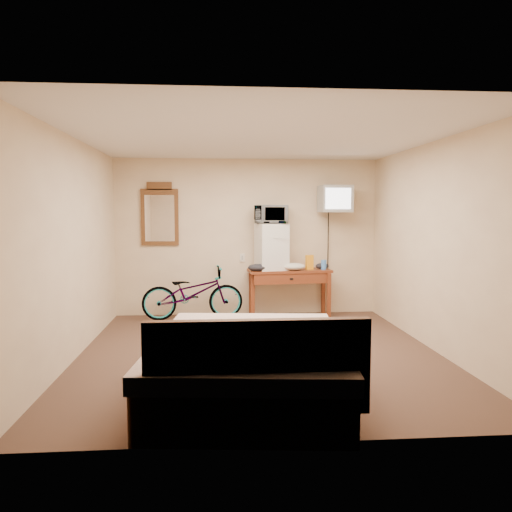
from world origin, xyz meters
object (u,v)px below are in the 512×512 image
object	(u,v)px
crt_television	(335,199)
wall_mirror	(160,215)
mini_fridge	(272,247)
bicycle	(193,293)
desk	(290,278)
bed	(249,365)
microwave	(272,214)
blue_cup	(324,265)

from	to	relation	value
crt_television	wall_mirror	bearing A→B (deg)	174.79
mini_fridge	bicycle	size ratio (longest dim) A/B	0.47
desk	bed	size ratio (longest dim) A/B	0.56
crt_television	desk	bearing A→B (deg)	-178.41
wall_mirror	bicycle	size ratio (longest dim) A/B	0.64
mini_fridge	desk	bearing A→B (deg)	-6.90
crt_television	wall_mirror	size ratio (longest dim) A/B	0.59
mini_fridge	wall_mirror	world-z (taller)	wall_mirror
wall_mirror	bicycle	xyz separation A→B (m)	(0.52, -0.32, -1.20)
desk	microwave	world-z (taller)	microwave
bicycle	mini_fridge	bearing A→B (deg)	-92.20
microwave	wall_mirror	xyz separation A→B (m)	(-1.75, 0.24, -0.01)
desk	mini_fridge	bearing A→B (deg)	173.10
microwave	blue_cup	world-z (taller)	microwave
desk	bicycle	size ratio (longest dim) A/B	0.86
crt_television	bicycle	xyz separation A→B (m)	(-2.24, -0.07, -1.45)
blue_cup	crt_television	bearing A→B (deg)	11.06
microwave	bed	xyz separation A→B (m)	(-0.58, -3.40, -1.33)
crt_television	bed	distance (m)	4.06
mini_fridge	bicycle	bearing A→B (deg)	-175.99
crt_television	mini_fridge	bearing A→B (deg)	179.17
blue_cup	bed	bearing A→B (deg)	-112.70
desk	bed	world-z (taller)	bed
desk	crt_television	bearing A→B (deg)	1.59
blue_cup	bed	world-z (taller)	blue_cup
crt_television	wall_mirror	world-z (taller)	wall_mirror
mini_fridge	blue_cup	distance (m)	0.87
blue_cup	bed	xyz separation A→B (m)	(-1.40, -3.35, -0.53)
bicycle	blue_cup	bearing A→B (deg)	-95.16
mini_fridge	microwave	size ratio (longest dim) A/B	1.39
mini_fridge	bicycle	xyz separation A→B (m)	(-1.23, -0.09, -0.71)
bed	microwave	bearing A→B (deg)	80.35
bed	desk	bearing A→B (deg)	75.64
mini_fridge	bed	distance (m)	3.55
blue_cup	wall_mirror	size ratio (longest dim) A/B	0.15
microwave	bicycle	xyz separation A→B (m)	(-1.23, -0.09, -1.21)
mini_fridge	crt_television	distance (m)	1.25
microwave	bicycle	distance (m)	1.73
desk	blue_cup	distance (m)	0.58
microwave	bed	bearing A→B (deg)	-91.82
mini_fridge	crt_television	world-z (taller)	crt_television
microwave	wall_mirror	bearing A→B (deg)	-179.85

